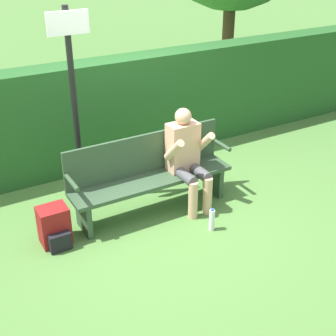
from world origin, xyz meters
The scene contains 7 objects.
ground_plane centered at (0.00, 0.00, 0.00)m, with size 40.00×40.00×0.00m, color #4C7A38.
hedge_back centered at (0.00, 1.51, 0.74)m, with size 12.00×0.44×1.47m.
park_bench centered at (0.00, 0.07, 0.47)m, with size 1.97×0.42×0.92m.
person_seated centered at (0.43, -0.06, 0.66)m, with size 0.50×0.57×1.21m.
backpack centered at (-1.21, -0.05, 0.20)m, with size 0.31×0.34×0.43m.
water_bottle centered at (0.38, -0.69, 0.13)m, with size 0.06×0.06×0.28m.
signpost centered at (-0.62, 0.70, 1.36)m, with size 0.46×0.09×2.32m.
Camera 1 is at (-2.22, -4.23, 3.05)m, focal length 50.00 mm.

